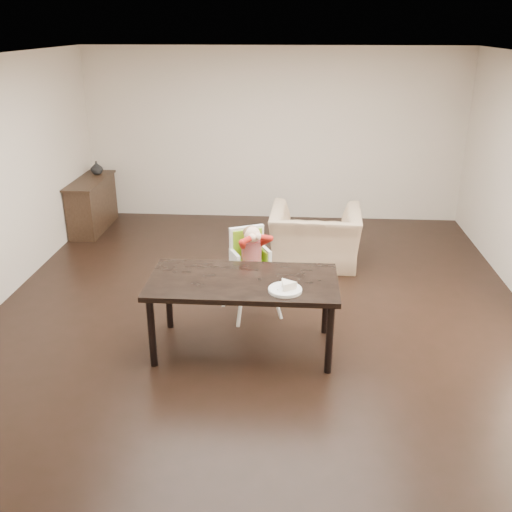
# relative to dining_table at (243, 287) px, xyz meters

# --- Properties ---
(ground) EXTENTS (7.00, 7.00, 0.00)m
(ground) POSITION_rel_dining_table_xyz_m (0.12, 0.68, -0.67)
(ground) COLOR black
(ground) RESTS_ON ground
(room_walls) EXTENTS (6.02, 7.02, 2.71)m
(room_walls) POSITION_rel_dining_table_xyz_m (0.12, 0.68, 1.18)
(room_walls) COLOR beige
(room_walls) RESTS_ON ground
(dining_table) EXTENTS (1.80, 0.90, 0.75)m
(dining_table) POSITION_rel_dining_table_xyz_m (0.00, 0.00, 0.00)
(dining_table) COLOR black
(dining_table) RESTS_ON ground
(high_chair) EXTENTS (0.57, 0.57, 1.02)m
(high_chair) POSITION_rel_dining_table_xyz_m (0.01, 0.78, 0.05)
(high_chair) COLOR white
(high_chair) RESTS_ON ground
(plate) EXTENTS (0.35, 0.35, 0.09)m
(plate) POSITION_rel_dining_table_xyz_m (0.41, -0.22, 0.11)
(plate) COLOR white
(plate) RESTS_ON dining_table
(armchair) EXTENTS (1.20, 0.81, 1.01)m
(armchair) POSITION_rel_dining_table_xyz_m (0.75, 2.21, -0.16)
(armchair) COLOR tan
(armchair) RESTS_ON ground
(sideboard) EXTENTS (0.44, 1.26, 0.79)m
(sideboard) POSITION_rel_dining_table_xyz_m (-2.66, 3.38, -0.27)
(sideboard) COLOR black
(sideboard) RESTS_ON ground
(vase) EXTENTS (0.23, 0.23, 0.19)m
(vase) POSITION_rel_dining_table_xyz_m (-2.66, 3.75, 0.22)
(vase) COLOR #99999E
(vase) RESTS_ON sideboard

